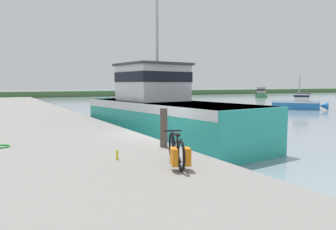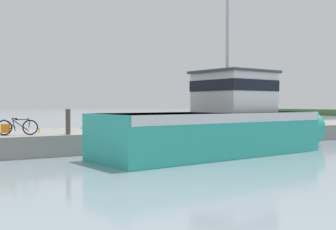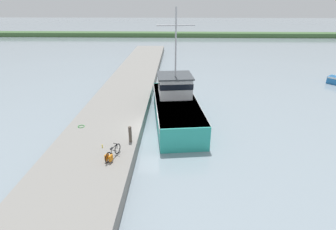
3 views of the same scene
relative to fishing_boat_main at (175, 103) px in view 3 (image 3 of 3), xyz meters
The scene contains 8 objects.
ground_plane 4.50m from the fishing_boat_main, 113.69° to the right, with size 320.00×320.00×0.00m, color #84939E.
dock_pier 6.84m from the fishing_boat_main, 144.75° to the right, with size 5.78×80.00×0.94m, color gray.
far_shoreline 66.23m from the fishing_boat_main, 64.72° to the left, with size 180.00×5.00×1.22m, color #426638.
fishing_boat_main is the anchor object (origin of this frame).
bicycle_touring 9.28m from the fishing_boat_main, 114.76° to the right, with size 0.77×1.68×0.75m.
mooring_post 6.96m from the fishing_boat_main, 116.36° to the right, with size 0.22×0.22×1.14m, color #51473D.
hose_coil 8.35m from the fishing_boat_main, 151.35° to the right, with size 0.52×0.52×0.05m, color green.
water_bottle_on_curb 8.61m from the fishing_boat_main, 124.21° to the right, with size 0.06×0.06×0.23m, color yellow.
Camera 3 is at (1.71, -18.16, 9.91)m, focal length 28.00 mm.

